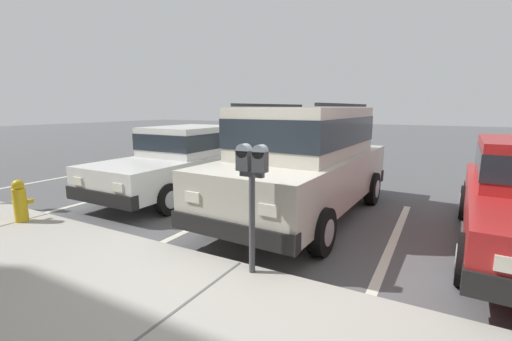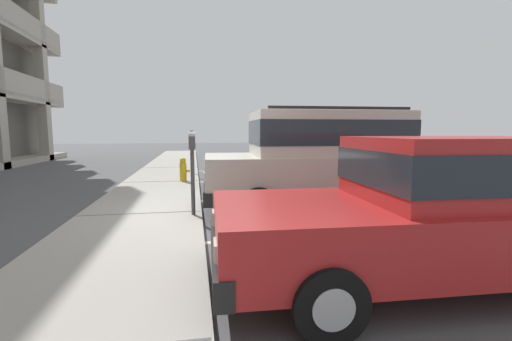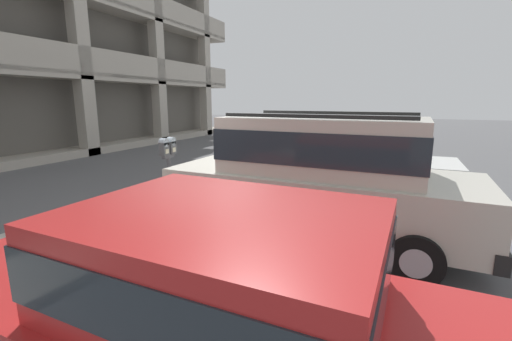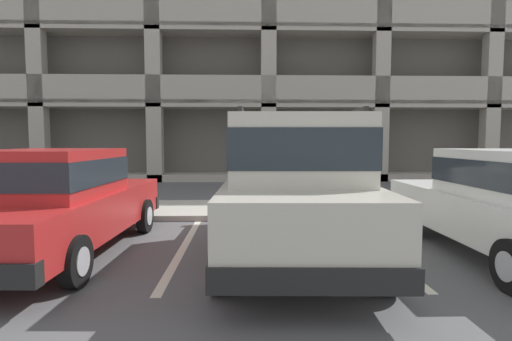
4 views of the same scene
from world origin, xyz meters
The scene contains 9 objects.
ground_plane centered at (0.00, 0.00, -0.05)m, with size 80.00×80.00×0.10m.
sidewalk centered at (0.00, 1.30, 0.06)m, with size 40.00×2.20×0.12m.
parking_stall_lines centered at (1.49, -1.40, 0.00)m, with size 12.08×4.80×0.01m.
silver_suv centered at (0.14, -2.26, 1.09)m, with size 2.15×4.85×2.03m.
red_sedan centered at (-3.24, -2.18, 0.82)m, with size 1.96×4.54×1.54m.
dark_hatchback centered at (3.19, -2.54, 0.82)m, with size 1.86×4.49×1.54m.
parking_meter_near centered at (-0.24, 0.35, 1.21)m, with size 0.35×0.12×1.46m.
parking_garage centered at (0.45, 13.49, 7.53)m, with size 32.00×10.00×16.25m.
fire_hydrant centered at (3.96, 0.65, 0.46)m, with size 0.30×0.30×0.70m.
Camera 4 is at (-0.55, -7.93, 1.66)m, focal length 28.00 mm.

